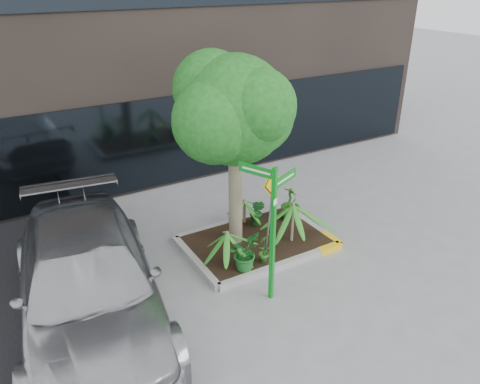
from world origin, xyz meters
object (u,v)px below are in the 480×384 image
tree (235,110)px  street_sign_post (272,219)px  parked_car (88,282)px  cattle_sign (271,197)px

tree → street_sign_post: tree is taller
tree → street_sign_post: (-0.33, -1.97, -1.54)m
tree → parked_car: (-3.56, -0.94, -2.40)m
tree → street_sign_post: 2.52m
street_sign_post → cattle_sign: 1.37m
cattle_sign → parked_car: bearing=157.4°
parked_car → cattle_sign: 4.01m
street_sign_post → parked_car: bearing=137.6°
tree → cattle_sign: tree is taller
tree → cattle_sign: (0.40, -0.83, -1.75)m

